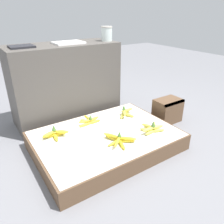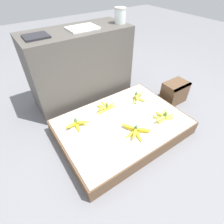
{
  "view_description": "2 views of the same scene",
  "coord_description": "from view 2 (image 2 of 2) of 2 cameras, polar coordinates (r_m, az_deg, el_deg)",
  "views": [
    {
      "loc": [
        -0.88,
        -1.42,
        1.15
      ],
      "look_at": [
        0.1,
        0.05,
        0.31
      ],
      "focal_mm": 35.0,
      "sensor_mm": 36.0,
      "label": 1
    },
    {
      "loc": [
        -0.78,
        -0.96,
        1.35
      ],
      "look_at": [
        -0.1,
        0.03,
        0.3
      ],
      "focal_mm": 28.0,
      "sensor_mm": 36.0,
      "label": 2
    }
  ],
  "objects": [
    {
      "name": "ground_plane",
      "position": [
        1.83,
        3.16,
        -6.5
      ],
      "size": [
        10.0,
        10.0,
        0.0
      ],
      "primitive_type": "plane",
      "color": "slate"
    },
    {
      "name": "display_platform",
      "position": [
        1.77,
        3.25,
        -4.84
      ],
      "size": [
        1.23,
        0.87,
        0.15
      ],
      "color": "brown",
      "rests_on": "ground_plane"
    },
    {
      "name": "back_vendor_table",
      "position": [
        2.1,
        -10.19,
        14.03
      ],
      "size": [
        1.13,
        0.48,
        0.83
      ],
      "color": "#4C4742",
      "rests_on": "ground_plane"
    },
    {
      "name": "wooden_crate",
      "position": [
        2.28,
        19.73,
        6.13
      ],
      "size": [
        0.29,
        0.2,
        0.26
      ],
      "color": "brown",
      "rests_on": "ground_plane"
    },
    {
      "name": "banana_bunch_front_midleft",
      "position": [
        1.61,
        7.66,
        -6.06
      ],
      "size": [
        0.24,
        0.27,
        0.1
      ],
      "color": "yellow",
      "rests_on": "display_platform"
    },
    {
      "name": "banana_bunch_front_midright",
      "position": [
        1.8,
        16.53,
        -1.36
      ],
      "size": [
        0.23,
        0.18,
        0.11
      ],
      "color": "#DBCC4C",
      "rests_on": "display_platform"
    },
    {
      "name": "banana_bunch_middle_left",
      "position": [
        1.68,
        -11.42,
        -3.86
      ],
      "size": [
        0.22,
        0.14,
        0.11
      ],
      "color": "yellow",
      "rests_on": "display_platform"
    },
    {
      "name": "banana_bunch_middle_midleft",
      "position": [
        1.84,
        -2.11,
        1.65
      ],
      "size": [
        0.23,
        0.14,
        0.1
      ],
      "color": "gold",
      "rests_on": "display_platform"
    },
    {
      "name": "banana_bunch_middle_midright",
      "position": [
        1.99,
        8.31,
        4.87
      ],
      "size": [
        0.21,
        0.17,
        0.11
      ],
      "color": "gold",
      "rests_on": "display_platform"
    },
    {
      "name": "glass_jar",
      "position": [
        2.11,
        2.69,
        28.99
      ],
      "size": [
        0.12,
        0.12,
        0.15
      ],
      "color": "silver",
      "rests_on": "back_vendor_table"
    },
    {
      "name": "foam_tray_white",
      "position": [
        1.94,
        -9.66,
        25.45
      ],
      "size": [
        0.29,
        0.21,
        0.02
      ],
      "color": "white",
      "rests_on": "back_vendor_table"
    },
    {
      "name": "foam_tray_dark",
      "position": [
        1.81,
        -23.6,
        21.7
      ],
      "size": [
        0.21,
        0.19,
        0.02
      ],
      "color": "#232328",
      "rests_on": "back_vendor_table"
    }
  ]
}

